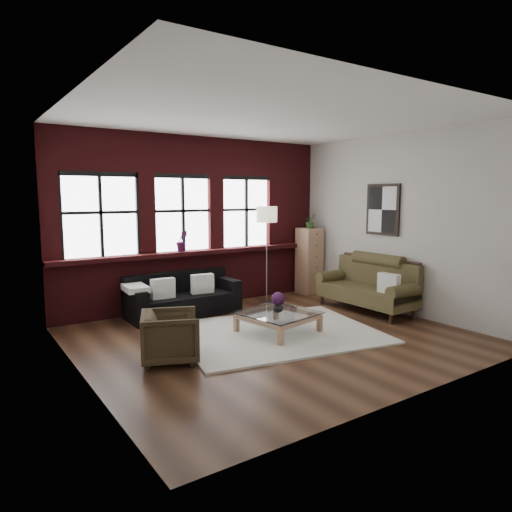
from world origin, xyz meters
TOP-DOWN VIEW (x-y plane):
  - floor at (0.00, 0.00)m, footprint 5.50×5.50m
  - ceiling at (0.00, 0.00)m, footprint 5.50×5.50m
  - wall_back at (0.00, 2.50)m, footprint 5.50×0.00m
  - wall_front at (0.00, -2.50)m, footprint 5.50×0.00m
  - wall_left at (-2.75, 0.00)m, footprint 0.00×5.00m
  - wall_right at (2.75, 0.00)m, footprint 0.00×5.00m
  - brick_backwall at (0.00, 2.44)m, footprint 5.50×0.12m
  - sill_ledge at (0.00, 2.35)m, footprint 5.50×0.30m
  - window_left at (-1.80, 2.45)m, footprint 1.38×0.10m
  - window_mid at (-0.30, 2.45)m, footprint 1.38×0.10m
  - window_right at (1.10, 2.45)m, footprint 1.38×0.10m
  - wall_poster at (2.72, 0.30)m, footprint 0.05×0.74m
  - shag_rug at (0.13, 0.08)m, footprint 3.36×2.86m
  - dark_sofa at (-0.57, 1.90)m, footprint 1.97×0.80m
  - pillow_a at (-0.99, 1.80)m, footprint 0.41×0.16m
  - pillow_b at (-0.24, 1.80)m, footprint 0.42×0.20m
  - vintage_settee at (2.30, 0.28)m, footprint 0.86×1.92m
  - pillow_settee at (2.22, -0.31)m, footprint 0.17×0.39m
  - armchair at (-1.69, -0.11)m, footprint 0.93×0.92m
  - coffee_table at (0.16, 0.08)m, footprint 1.21×1.21m
  - vase at (0.16, 0.08)m, footprint 0.19×0.19m
  - flowers at (0.16, 0.08)m, footprint 0.21×0.21m
  - drawer_chest at (2.48, 2.06)m, footprint 0.44×0.44m
  - potted_plant_top at (2.48, 2.06)m, footprint 0.33×0.31m
  - floor_lamp at (1.18, 1.82)m, footprint 0.40×0.40m
  - sill_plant at (-0.38, 2.32)m, footprint 0.24×0.21m

SIDE VIEW (x-z plane):
  - floor at x=0.00m, z-range 0.00..0.00m
  - shag_rug at x=0.13m, z-range 0.00..0.03m
  - coffee_table at x=0.16m, z-range -0.01..0.34m
  - armchair at x=-1.69m, z-range 0.00..0.65m
  - dark_sofa at x=-0.57m, z-range 0.00..0.71m
  - vase at x=0.16m, z-range 0.33..0.50m
  - vintage_settee at x=2.30m, z-range 0.00..1.03m
  - flowers at x=0.16m, z-range 0.44..0.65m
  - pillow_a at x=-0.99m, z-range 0.38..0.72m
  - pillow_b at x=-0.24m, z-range 0.38..0.72m
  - pillow_settee at x=2.22m, z-range 0.45..0.79m
  - drawer_chest at x=2.48m, z-range 0.00..1.42m
  - floor_lamp at x=1.18m, z-range 0.00..2.05m
  - sill_ledge at x=0.00m, z-range 1.00..1.08m
  - sill_plant at x=-0.38m, z-range 1.08..1.47m
  - potted_plant_top at x=2.48m, z-range 1.42..1.72m
  - wall_back at x=0.00m, z-range -1.15..4.35m
  - wall_front at x=0.00m, z-range -1.15..4.35m
  - wall_left at x=-2.75m, z-range -0.90..4.10m
  - wall_right at x=2.75m, z-range -0.90..4.10m
  - brick_backwall at x=0.00m, z-range 0.00..3.20m
  - window_left at x=-1.80m, z-range 1.00..2.50m
  - window_mid at x=-0.30m, z-range 1.00..2.50m
  - window_right at x=1.10m, z-range 1.00..2.50m
  - wall_poster at x=2.72m, z-range 1.38..2.32m
  - ceiling at x=0.00m, z-range 3.20..3.20m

